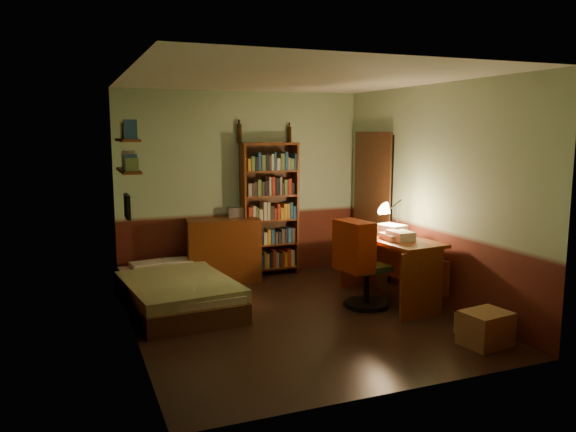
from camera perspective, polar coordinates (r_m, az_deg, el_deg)
name	(u,v)px	position (r m, az deg, el deg)	size (l,w,h in m)	color
floor	(296,317)	(6.39, 0.84, -10.22)	(3.50, 4.00, 0.02)	black
ceiling	(297,77)	(6.07, 0.90, 13.90)	(3.50, 4.00, 0.02)	silver
wall_back	(242,185)	(7.97, -4.67, 3.20)	(3.50, 0.02, 2.60)	#92AE89
wall_left	(129,209)	(5.66, -15.84, 0.65)	(0.02, 4.00, 2.60)	#92AE89
wall_right	(432,194)	(6.95, 14.41, 2.15)	(0.02, 4.00, 2.60)	#92AE89
wall_front	(398,232)	(4.32, 11.11, -1.59)	(3.50, 0.02, 2.60)	#92AE89
doorway	(373,206)	(8.04, 8.67, 1.03)	(0.06, 0.90, 2.00)	black
door_trim	(371,206)	(8.03, 8.46, 1.02)	(0.02, 0.98, 2.08)	#3C2111
bed	(175,280)	(6.81, -11.36, -6.43)	(1.09, 2.03, 0.60)	#7B8E56
dresser	(223,250)	(7.77, -6.59, -3.43)	(0.98, 0.49, 0.87)	#59260E
mini_stereo	(237,212)	(7.87, -5.24, 0.42)	(0.24, 0.18, 0.13)	#B2B2B7
bookshelf	(270,210)	(7.97, -1.87, 0.65)	(0.81, 0.25, 1.89)	#59260E
bottle_left	(239,133)	(7.87, -4.98, 8.36)	(0.07, 0.07, 0.26)	black
bottle_right	(289,135)	(8.12, 0.14, 8.28)	(0.06, 0.06, 0.22)	black
desk	(387,268)	(6.96, 10.03, -5.26)	(0.61, 1.48, 0.79)	#59260E
paper_stack	(392,230)	(6.96, 10.49, -1.38)	(0.24, 0.32, 0.13)	silver
desk_lamp	(398,211)	(7.10, 11.08, 0.54)	(0.17, 0.17, 0.56)	black
office_chair	(367,261)	(6.64, 8.05, -4.53)	(0.55, 0.48, 1.10)	#284C2B
red_jacket	(372,192)	(6.25, 8.51, 2.46)	(0.27, 0.49, 0.58)	#962A0B
wall_shelf_lower	(129,171)	(6.73, -15.89, 4.45)	(0.20, 0.90, 0.03)	#59260E
wall_shelf_upper	(127,140)	(6.72, -16.02, 7.43)	(0.20, 0.90, 0.03)	#59260E
framed_picture	(127,207)	(6.26, -16.02, 0.93)	(0.04, 0.32, 0.26)	black
cardboard_box_a	(486,328)	(5.85, 19.45, -10.72)	(0.44, 0.35, 0.33)	olive
cardboard_box_b	(474,326)	(6.05, 18.37, -10.55)	(0.31, 0.25, 0.22)	olive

